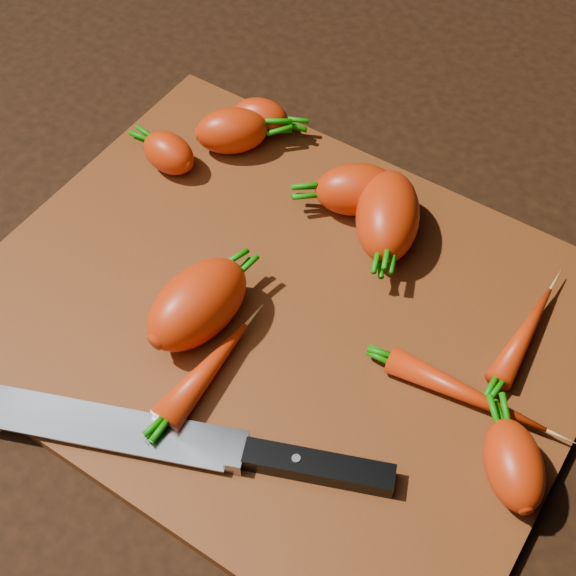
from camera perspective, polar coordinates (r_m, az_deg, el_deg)
The scene contains 13 objects.
ground at distance 0.69m, azimuth -0.46°, elevation -2.30°, with size 2.00×2.00×0.01m, color black.
cutting_board at distance 0.68m, azimuth -0.47°, elevation -1.78°, with size 0.50×0.40×0.01m, color brown.
carrot_0 at distance 0.78m, azimuth -4.02°, elevation 11.09°, with size 0.07×0.04×0.04m, color red.
carrot_1 at distance 0.77m, azimuth -8.49°, elevation 9.49°, with size 0.06×0.04×0.04m, color red.
carrot_2 at distance 0.70m, azimuth 7.10°, elevation 5.12°, with size 0.10×0.06×0.06m, color red.
carrot_3 at distance 0.64m, azimuth -6.45°, elevation -1.14°, with size 0.10×0.06×0.06m, color red.
carrot_4 at distance 0.73m, azimuth 4.91°, elevation 6.98°, with size 0.08×0.05×0.05m, color red.
carrot_5 at distance 0.80m, azimuth -1.98°, elevation 12.09°, with size 0.06×0.04×0.04m, color red.
carrot_6 at distance 0.60m, azimuth 15.76°, elevation -12.01°, with size 0.07×0.04×0.04m, color red.
carrot_7 at distance 0.67m, azimuth 16.49°, elevation -3.13°, with size 0.10×0.02×0.02m, color red.
carrot_8 at distance 0.63m, azimuth 12.53°, elevation -7.34°, with size 0.13×0.02×0.02m, color red.
carrot_9 at distance 0.63m, azimuth -5.82°, elevation -5.89°, with size 0.10×0.03×0.03m, color red.
knife at distance 0.62m, azimuth -11.28°, elevation -9.95°, with size 0.30×0.14×0.02m.
Camera 1 is at (0.22, -0.32, 0.56)m, focal length 50.00 mm.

